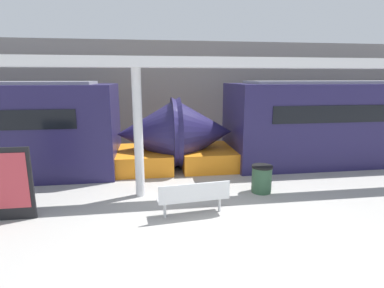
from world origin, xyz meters
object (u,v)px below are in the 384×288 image
at_px(train_left, 363,123).
at_px(trash_bin, 262,179).
at_px(support_column_near, 138,134).
at_px(bench_near, 194,196).
at_px(poster_board, 6,184).

height_order(train_left, trash_bin, train_left).
bearing_deg(train_left, support_column_near, -163.34).
xyz_separation_m(bench_near, support_column_near, (-1.32, 1.52, 1.27)).
bearing_deg(trash_bin, poster_board, -172.80).
bearing_deg(poster_board, bench_near, -5.73).
height_order(train_left, poster_board, train_left).
xyz_separation_m(bench_near, poster_board, (-4.36, 0.44, 0.37)).
xyz_separation_m(poster_board, support_column_near, (3.04, 1.09, 0.90)).
height_order(poster_board, support_column_near, support_column_near).
bearing_deg(bench_near, poster_board, 168.33).
xyz_separation_m(bench_near, trash_bin, (2.22, 1.27, -0.11)).
xyz_separation_m(train_left, poster_board, (-11.95, -3.75, -0.62)).
distance_m(trash_bin, support_column_near, 3.81).
relative_size(trash_bin, poster_board, 0.46).
bearing_deg(train_left, bench_near, -151.11).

